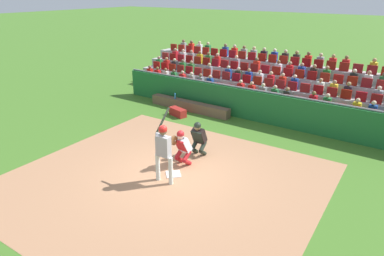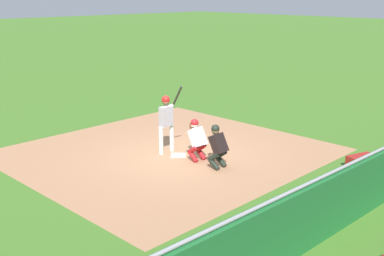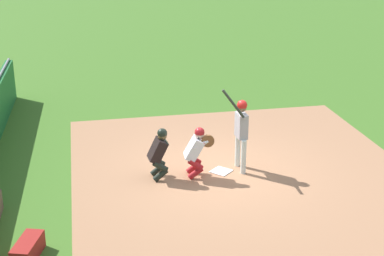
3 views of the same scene
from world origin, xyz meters
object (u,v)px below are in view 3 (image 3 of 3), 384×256
(home_plate_marker, at_px, (221,171))
(equipment_duffel_bag, at_px, (28,249))
(batter_at_plate, at_px, (241,127))
(catcher_crouching, at_px, (196,149))
(home_plate_umpire, at_px, (159,151))

(home_plate_marker, bearing_deg, equipment_duffel_bag, -54.28)
(batter_at_plate, height_order, catcher_crouching, batter_at_plate)
(catcher_crouching, bearing_deg, batter_at_plate, 99.16)
(batter_at_plate, distance_m, home_plate_umpire, 2.07)
(home_plate_marker, distance_m, home_plate_umpire, 1.68)
(batter_at_plate, height_order, home_plate_umpire, batter_at_plate)
(batter_at_plate, bearing_deg, equipment_duffel_bag, -56.76)
(home_plate_marker, height_order, batter_at_plate, batter_at_plate)
(home_plate_marker, relative_size, catcher_crouching, 0.35)
(home_plate_marker, distance_m, batter_at_plate, 1.22)
(catcher_crouching, height_order, equipment_duffel_bag, catcher_crouching)
(home_plate_marker, xyz_separation_m, catcher_crouching, (0.14, -0.65, 0.69))
(catcher_crouching, distance_m, home_plate_umpire, 0.89)
(batter_at_plate, distance_m, catcher_crouching, 1.22)
(equipment_duffel_bag, bearing_deg, home_plate_marker, 141.49)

